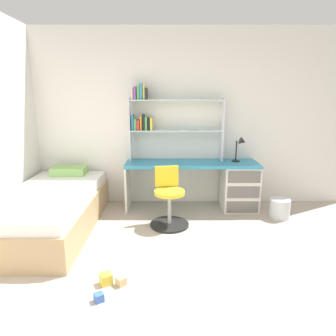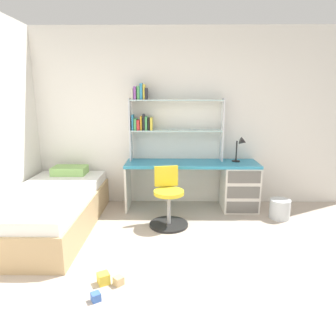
# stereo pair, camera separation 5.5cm
# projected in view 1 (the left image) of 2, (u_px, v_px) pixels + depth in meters

# --- Properties ---
(ground_plane) EXTENTS (5.50, 6.34, 0.02)m
(ground_plane) POSITION_uv_depth(u_px,v_px,m) (192.00, 319.00, 2.33)
(ground_plane) COLOR #B2A393
(room_shell) EXTENTS (5.50, 6.34, 2.70)m
(room_shell) POSITION_uv_depth(u_px,v_px,m) (73.00, 129.00, 3.23)
(room_shell) COLOR white
(room_shell) RESTS_ON ground_plane
(desk) EXTENTS (1.98, 0.56, 0.73)m
(desk) POSITION_uv_depth(u_px,v_px,m) (225.00, 183.00, 4.54)
(desk) COLOR teal
(desk) RESTS_ON ground_plane
(bookshelf_hutch) EXTENTS (1.41, 0.22, 1.15)m
(bookshelf_hutch) POSITION_uv_depth(u_px,v_px,m) (161.00, 117.00, 4.46)
(bookshelf_hutch) COLOR silver
(bookshelf_hutch) RESTS_ON desk
(desk_lamp) EXTENTS (0.20, 0.17, 0.38)m
(desk_lamp) POSITION_uv_depth(u_px,v_px,m) (240.00, 145.00, 4.43)
(desk_lamp) COLOR black
(desk_lamp) RESTS_ON desk
(swivel_chair) EXTENTS (0.52, 0.52, 0.78)m
(swivel_chair) POSITION_uv_depth(u_px,v_px,m) (168.00, 203.00, 3.96)
(swivel_chair) COLOR black
(swivel_chair) RESTS_ON ground_plane
(bed_platform) EXTENTS (1.05, 2.09, 0.65)m
(bed_platform) POSITION_uv_depth(u_px,v_px,m) (51.00, 210.00, 3.83)
(bed_platform) COLOR tan
(bed_platform) RESTS_ON ground_plane
(waste_bin) EXTENTS (0.29, 0.29, 0.27)m
(waste_bin) POSITION_uv_depth(u_px,v_px,m) (279.00, 208.00, 4.24)
(waste_bin) COLOR silver
(waste_bin) RESTS_ON ground_plane
(toy_block_natural_0) EXTENTS (0.11, 0.11, 0.08)m
(toy_block_natural_0) POSITION_uv_depth(u_px,v_px,m) (120.00, 281.00, 2.73)
(toy_block_natural_0) COLOR tan
(toy_block_natural_0) RESTS_ON ground_plane
(toy_block_yellow_1) EXTENTS (0.14, 0.14, 0.10)m
(toy_block_yellow_1) POSITION_uv_depth(u_px,v_px,m) (105.00, 279.00, 2.74)
(toy_block_yellow_1) COLOR gold
(toy_block_yellow_1) RESTS_ON ground_plane
(toy_block_blue_2) EXTENTS (0.10, 0.10, 0.07)m
(toy_block_blue_2) POSITION_uv_depth(u_px,v_px,m) (98.00, 297.00, 2.51)
(toy_block_blue_2) COLOR #3860B7
(toy_block_blue_2) RESTS_ON ground_plane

